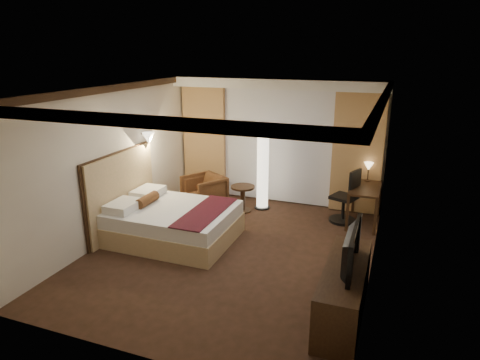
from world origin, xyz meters
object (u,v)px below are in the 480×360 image
at_px(floor_lamp, 263,174).
at_px(television, 345,243).
at_px(bed, 174,223).
at_px(dresser, 344,291).
at_px(side_table, 243,199).
at_px(office_chair, 344,195).
at_px(armchair, 204,190).
at_px(desk, 364,205).

xyz_separation_m(floor_lamp, television, (2.12, -3.31, 0.24)).
xyz_separation_m(bed, floor_lamp, (0.99, 2.05, 0.47)).
height_order(bed, dresser, dresser).
relative_size(side_table, floor_lamp, 0.36).
distance_m(side_table, dresser, 3.89).
xyz_separation_m(bed, office_chair, (2.71, 1.90, 0.24)).
distance_m(armchair, television, 4.44).
relative_size(bed, desk, 1.89).
xyz_separation_m(office_chair, television, (0.40, -3.17, 0.46)).
bearing_deg(bed, television, -22.12).
bearing_deg(office_chair, dresser, -61.76).
bearing_deg(office_chair, bed, -124.47).
height_order(desk, dresser, desk).
bearing_deg(side_table, television, -50.74).
xyz_separation_m(bed, television, (3.11, -1.27, 0.70)).
relative_size(side_table, television, 0.51).
distance_m(dresser, television, 0.66).
relative_size(bed, dresser, 1.17).
height_order(desk, television, television).
bearing_deg(television, floor_lamp, 32.10).
relative_size(armchair, office_chair, 0.71).
xyz_separation_m(desk, office_chair, (-0.38, -0.05, 0.17)).
xyz_separation_m(desk, television, (0.02, -3.22, 0.63)).
bearing_deg(desk, television, -89.64).
distance_m(desk, television, 3.28).
distance_m(desk, dresser, 3.22).
bearing_deg(dresser, bed, 158.08).
relative_size(desk, dresser, 0.62).
height_order(armchair, television, television).
relative_size(side_table, office_chair, 0.50).
bearing_deg(bed, armchair, 96.35).
xyz_separation_m(armchair, floor_lamp, (1.18, 0.40, 0.38)).
bearing_deg(armchair, dresser, -9.99).
bearing_deg(bed, desk, 32.26).
relative_size(armchair, dresser, 0.43).
height_order(armchair, desk, armchair).
bearing_deg(bed, floor_lamp, 64.09).
bearing_deg(side_table, armchair, -174.38).
height_order(floor_lamp, desk, floor_lamp).
distance_m(bed, television, 3.43).
distance_m(floor_lamp, desk, 2.14).
bearing_deg(television, bed, 67.36).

